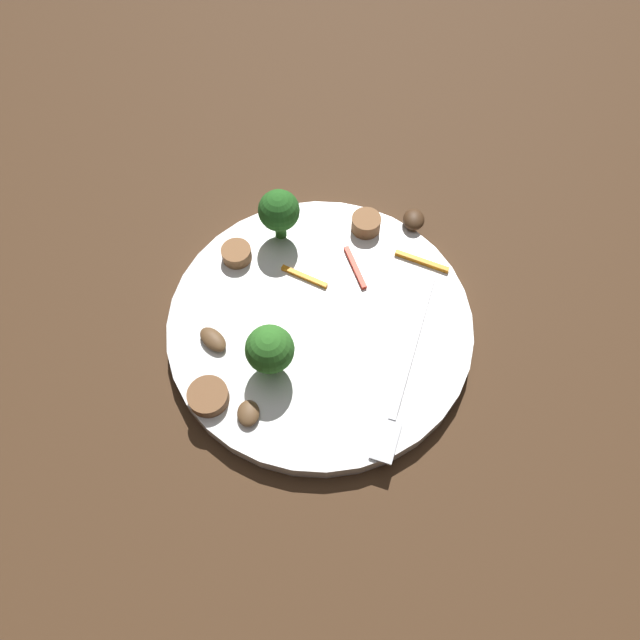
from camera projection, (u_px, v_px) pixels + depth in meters
name	position (u px, v px, depth m)	size (l,w,h in m)	color
ground_plane	(320.00, 329.00, 0.54)	(1.40, 1.40, 0.00)	#422B19
plate	(320.00, 325.00, 0.53)	(0.27, 0.27, 0.02)	white
fork	(404.00, 376.00, 0.49)	(0.17, 0.07, 0.00)	silver
broccoli_floret_0	(279.00, 211.00, 0.54)	(0.04, 0.04, 0.05)	#296420
broccoli_floret_1	(270.00, 350.00, 0.47)	(0.04, 0.04, 0.05)	#347525
sausage_slice_0	(366.00, 223.00, 0.56)	(0.03, 0.03, 0.02)	brown
sausage_slice_1	(208.00, 396.00, 0.48)	(0.03, 0.03, 0.01)	brown
sausage_slice_2	(237.00, 254.00, 0.55)	(0.03, 0.03, 0.01)	brown
mushroom_0	(414.00, 220.00, 0.57)	(0.02, 0.02, 0.01)	#422B19
mushroom_1	(248.00, 413.00, 0.48)	(0.02, 0.02, 0.01)	brown
mushroom_2	(213.00, 339.00, 0.51)	(0.03, 0.02, 0.01)	brown
pepper_strip_0	(304.00, 277.00, 0.54)	(0.05, 0.00, 0.00)	orange
pepper_strip_1	(355.00, 267.00, 0.55)	(0.05, 0.00, 0.00)	red
pepper_strip_2	(422.00, 261.00, 0.55)	(0.05, 0.00, 0.00)	orange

